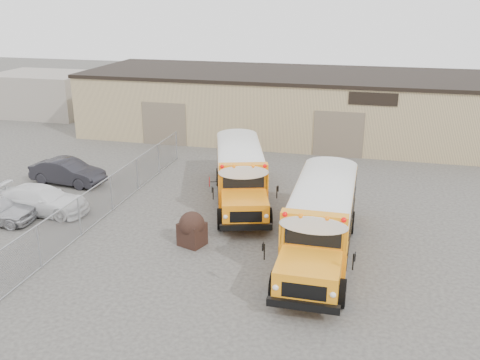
% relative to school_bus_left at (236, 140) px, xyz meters
% --- Properties ---
extents(ground, '(120.00, 120.00, 0.00)m').
position_rel_school_bus_left_xyz_m(ground, '(2.00, -11.74, -1.60)').
color(ground, '#3D3B38').
rests_on(ground, ground).
extents(warehouse, '(30.20, 10.20, 4.67)m').
position_rel_school_bus_left_xyz_m(warehouse, '(2.00, 8.26, 0.78)').
color(warehouse, '#CCB57E').
rests_on(warehouse, ground).
extents(chainlink_fence, '(0.07, 18.07, 1.81)m').
position_rel_school_bus_left_xyz_m(chainlink_fence, '(-4.00, -8.74, -0.69)').
color(chainlink_fence, '#93969B').
rests_on(chainlink_fence, ground).
extents(distant_building_left, '(8.00, 6.00, 3.60)m').
position_rel_school_bus_left_xyz_m(distant_building_left, '(-20.00, 10.26, 0.20)').
color(distant_building_left, gray).
rests_on(distant_building_left, ground).
extents(school_bus_left, '(4.91, 9.68, 2.76)m').
position_rel_school_bus_left_xyz_m(school_bus_left, '(0.00, 0.00, 0.00)').
color(school_bus_left, orange).
rests_on(school_bus_left, ground).
extents(school_bus_right, '(2.60, 9.85, 2.88)m').
position_rel_school_bus_left_xyz_m(school_bus_right, '(6.32, -4.61, 0.07)').
color(school_bus_right, orange).
rests_on(school_bus_right, ground).
extents(tarp_bundle, '(1.24, 1.18, 1.50)m').
position_rel_school_bus_left_xyz_m(tarp_bundle, '(1.04, -11.38, -0.83)').
color(tarp_bundle, black).
rests_on(tarp_bundle, ground).
extents(car_white, '(4.69, 2.00, 1.35)m').
position_rel_school_bus_left_xyz_m(car_white, '(-7.18, -9.82, -0.92)').
color(car_white, white).
rests_on(car_white, ground).
extents(car_dark, '(4.41, 1.96, 1.41)m').
position_rel_school_bus_left_xyz_m(car_dark, '(-8.22, -5.74, -0.89)').
color(car_dark, black).
rests_on(car_dark, ground).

